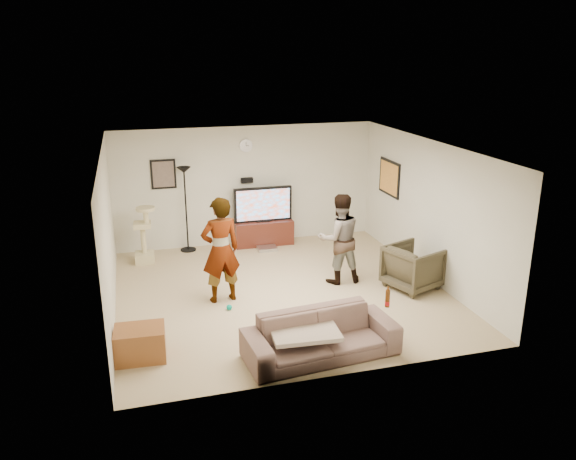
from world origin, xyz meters
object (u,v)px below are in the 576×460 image
object	(u,v)px
floor_lamp	(186,210)
beer_bottle	(388,299)
cat_tree	(143,235)
tv_stand	(263,232)
side_table	(140,343)
person_left	(221,250)
tv	(263,204)
sofa	(321,336)
person_right	(339,239)
armchair	(413,267)

from	to	relation	value
floor_lamp	beer_bottle	size ratio (longest dim) A/B	7.00
beer_bottle	cat_tree	bearing A→B (deg)	125.99
tv_stand	side_table	world-z (taller)	tv_stand
tv_stand	side_table	distance (m)	4.93
tv_stand	floor_lamp	world-z (taller)	floor_lamp
cat_tree	person_left	xyz separation A→B (m)	(1.17, -2.15, 0.32)
tv	person_left	size ratio (longest dim) A/B	0.70
tv_stand	floor_lamp	xyz separation A→B (m)	(-1.60, 0.04, 0.62)
person_left	sofa	world-z (taller)	person_left
beer_bottle	side_table	distance (m)	3.42
tv	person_right	bearing A→B (deg)	-70.75
side_table	person_right	bearing A→B (deg)	26.75
cat_tree	sofa	size ratio (longest dim) A/B	0.54
beer_bottle	armchair	bearing A→B (deg)	52.70
floor_lamp	side_table	distance (m)	4.36
tv_stand	sofa	bearing A→B (deg)	-93.96
cat_tree	person_left	size ratio (longest dim) A/B	0.64
tv_stand	person_right	distance (m)	2.55
person_right	floor_lamp	bearing A→B (deg)	-43.63
tv	person_right	distance (m)	2.50
person_right	side_table	distance (m)	3.98
sofa	floor_lamp	bearing A→B (deg)	99.43
tv	sofa	distance (m)	4.78
tv_stand	person_left	bearing A→B (deg)	-117.13
side_table	beer_bottle	bearing A→B (deg)	-10.31
person_right	beer_bottle	distance (m)	2.39
floor_lamp	side_table	size ratio (longest dim) A/B	2.63
floor_lamp	sofa	xyz separation A→B (m)	(1.27, -4.78, -0.57)
tv	beer_bottle	world-z (taller)	tv
floor_lamp	cat_tree	size ratio (longest dim) A/B	1.55
tv	person_right	world-z (taller)	person_right
floor_lamp	person_right	size ratio (longest dim) A/B	1.08
tv	armchair	xyz separation A→B (m)	(1.97, -2.97, -0.50)
sofa	person_left	bearing A→B (deg)	109.30
person_left	floor_lamp	bearing A→B (deg)	-92.77
tv_stand	tv	world-z (taller)	tv
beer_bottle	floor_lamp	bearing A→B (deg)	115.04
person_left	sofa	distance (m)	2.44
person_right	side_table	xyz separation A→B (m)	(-3.52, -1.77, -0.59)
person_left	sofa	bearing A→B (deg)	105.97
person_left	tv	bearing A→B (deg)	-125.95
cat_tree	armchair	world-z (taller)	cat_tree
floor_lamp	side_table	bearing A→B (deg)	-104.70
tv_stand	person_left	size ratio (longest dim) A/B	0.70
armchair	cat_tree	bearing A→B (deg)	40.12
person_left	tv_stand	bearing A→B (deg)	-125.95
tv	side_table	world-z (taller)	tv
tv	floor_lamp	world-z (taller)	floor_lamp
cat_tree	person_left	distance (m)	2.47
tv_stand	cat_tree	bearing A→B (deg)	-170.28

